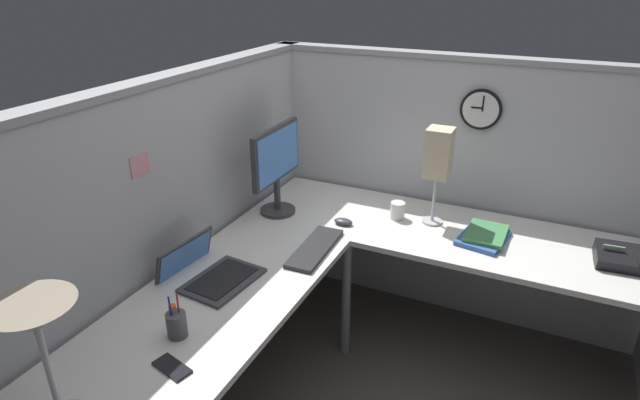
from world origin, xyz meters
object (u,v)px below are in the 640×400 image
Objects in this scene: laptop at (206,271)px; desk_lamp_paper at (438,156)px; coffee_mug at (398,211)px; book_stack at (484,236)px; keyboard at (315,248)px; pen_cup at (177,324)px; office_phone at (620,258)px; desk_lamp_dome at (37,328)px; monitor at (276,164)px; wall_clock at (481,109)px; cell_phone at (172,367)px; computer_mouse at (343,222)px.

laptop is 1.30m from desk_lamp_paper.
book_stack is at bearing -95.83° from coffee_mug.
laptop reaches higher than keyboard.
laptop is at bearing 129.23° from book_stack.
pen_cup is 0.82× the size of office_phone.
desk_lamp_dome is 2.03m from book_stack.
monitor is at bearing 108.12° from coffee_mug.
office_phone reaches higher than coffee_mug.
coffee_mug is 0.70m from wall_clock.
book_stack reaches higher than cell_phone.
pen_cup reaches higher than office_phone.
wall_clock is (0.52, -0.57, 0.56)m from computer_mouse.
monitor is 1.22× the size of laptop.
coffee_mug is (0.05, 0.47, 0.03)m from book_stack.
coffee_mug is at bearing -15.55° from desk_lamp_dome.
desk_lamp_paper is 5.52× the size of coffee_mug.
monitor is 1.60m from desk_lamp_dome.
pen_cup is (0.48, -0.05, -0.31)m from desk_lamp_dome.
computer_mouse is at bearing 132.20° from wall_clock.
keyboard is at bearing -13.37° from pen_cup.
coffee_mug is (0.21, -0.64, -0.25)m from monitor.
monitor is 1.16× the size of keyboard.
wall_clock is at bearing -7.13° from cell_phone.
office_phone is 1.00× the size of wall_clock.
laptop is at bearing 143.29° from wall_clock.
office_phone is (1.76, -1.59, -0.33)m from desk_lamp_dome.
desk_lamp_dome reaches higher than computer_mouse.
coffee_mug is at bearing 84.17° from book_stack.
desk_lamp_dome is (-0.87, -0.11, 0.34)m from laptop.
monitor is at bearing 26.52° from cell_phone.
book_stack reaches higher than computer_mouse.
pen_cup is 0.18m from cell_phone.
desk_lamp_paper is (0.24, -0.82, 0.09)m from monitor.
wall_clock is at bearing -25.48° from pen_cup.
desk_lamp_dome reaches higher than coffee_mug.
coffee_mug is (1.47, -0.36, 0.04)m from cell_phone.
computer_mouse reaches higher than keyboard.
desk_lamp_dome is 2.29m from wall_clock.
desk_lamp_dome is at bearing -172.86° from laptop.
cell_phone is (-0.15, -0.10, -0.05)m from pen_cup.
coffee_mug is at bearing -71.88° from monitor.
wall_clock is (0.36, 0.76, 0.54)m from office_phone.
office_phone reaches higher than computer_mouse.
desk_lamp_paper is at bearing -25.28° from pen_cup.
wall_clock is (0.37, 0.15, 0.56)m from book_stack.
keyboard is 0.80m from desk_lamp_paper.
office_phone is at bearing -94.27° from desk_lamp_paper.
book_stack is at bearing -78.39° from computer_mouse.
cell_phone is 1.64m from book_stack.
wall_clock is (1.25, -0.93, 0.55)m from laptop.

